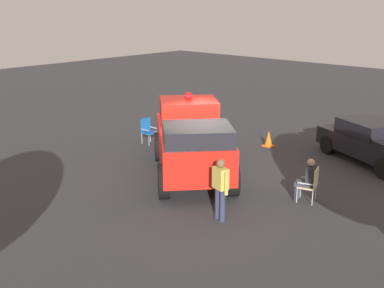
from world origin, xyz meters
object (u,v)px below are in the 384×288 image
spectator_standing (220,185)px  traffic_cone (269,139)px  lawn_chair_spare (148,129)px  vintage_fire_truck (191,139)px  spectator_seated (307,178)px  classic_hot_rod (375,142)px  lawn_chair_near_truck (311,183)px

spectator_standing → traffic_cone: size_ratio=2.64×
lawn_chair_spare → spectator_standing: (-6.67, 3.53, 0.37)m
vintage_fire_truck → spectator_seated: vintage_fire_truck is taller
classic_hot_rod → spectator_seated: (0.01, 4.69, -0.05)m
lawn_chair_spare → spectator_seated: size_ratio=0.79×
vintage_fire_truck → spectator_seated: 4.04m
vintage_fire_truck → classic_hot_rod: (-3.99, -5.23, -0.45)m
lawn_chair_near_truck → traffic_cone: (3.99, -3.82, -0.28)m
lawn_chair_near_truck → spectator_standing: (1.17, 2.65, 0.37)m
classic_hot_rod → spectator_standing: (1.05, 7.30, 0.22)m
traffic_cone → vintage_fire_truck: bearing=88.6°
classic_hot_rod → lawn_chair_near_truck: size_ratio=4.64×
spectator_seated → lawn_chair_near_truck: bearing=-161.6°
spectator_standing → traffic_cone: bearing=-66.4°
spectator_standing → vintage_fire_truck: bearing=-35.3°
vintage_fire_truck → traffic_cone: size_ratio=9.28×
vintage_fire_truck → lawn_chair_spare: 4.06m
spectator_standing → traffic_cone: 7.09m
lawn_chair_near_truck → traffic_cone: lawn_chair_near_truck is taller
vintage_fire_truck → lawn_chair_near_truck: vintage_fire_truck is taller
vintage_fire_truck → classic_hot_rod: size_ratio=1.25×
traffic_cone → spectator_standing: bearing=113.6°
spectator_standing → lawn_chair_spare: bearing=-27.9°
classic_hot_rod → traffic_cone: 3.99m
vintage_fire_truck → traffic_cone: vintage_fire_truck is taller
spectator_standing → traffic_cone: (2.83, -6.47, -0.66)m
lawn_chair_spare → traffic_cone: 4.85m
vintage_fire_truck → spectator_seated: bearing=-172.3°
vintage_fire_truck → lawn_chair_spare: vintage_fire_truck is taller
vintage_fire_truck → lawn_chair_near_truck: bearing=-172.0°
vintage_fire_truck → spectator_seated: size_ratio=4.57×
classic_hot_rod → spectator_standing: 7.38m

